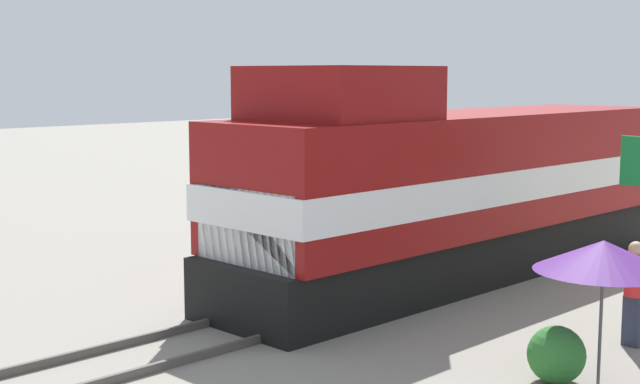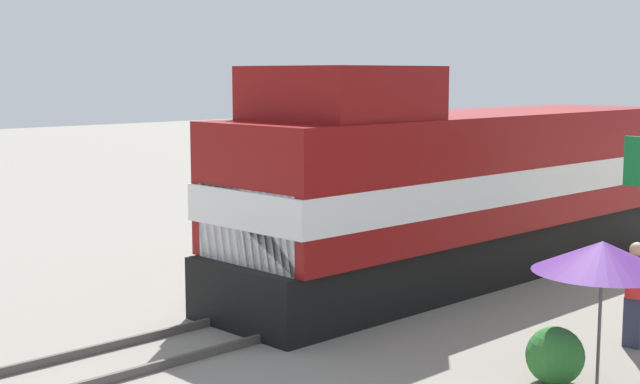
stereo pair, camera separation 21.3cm
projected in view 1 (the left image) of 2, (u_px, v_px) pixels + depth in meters
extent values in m
plane|color=gray|center=(375.00, 297.00, 18.59)|extent=(120.00, 120.00, 0.00)
cube|color=#4C4742|center=(349.00, 288.00, 19.08)|extent=(0.08, 34.11, 0.15)
cube|color=#4C4742|center=(401.00, 300.00, 18.07)|extent=(0.08, 34.11, 0.15)
cube|color=black|center=(461.00, 249.00, 20.60)|extent=(2.89, 13.60, 1.19)
cube|color=maroon|center=(462.00, 169.00, 20.36)|extent=(3.14, 13.06, 2.55)
cube|color=white|center=(462.00, 180.00, 20.39)|extent=(3.18, 13.19, 0.70)
cube|color=white|center=(283.00, 222.00, 16.53)|extent=(2.67, 1.90, 1.40)
cube|color=maroon|center=(339.00, 93.00, 17.26)|extent=(2.95, 2.99, 1.03)
cylinder|color=#4C4C4C|center=(601.00, 317.00, 13.21)|extent=(0.05, 0.05, 2.09)
cone|color=#4C1E72|center=(603.00, 256.00, 13.08)|extent=(2.04, 2.04, 0.46)
sphere|color=#2D722D|center=(556.00, 355.00, 13.38)|extent=(0.88, 0.88, 0.88)
cube|color=#2D3347|center=(633.00, 321.00, 15.21)|extent=(0.30, 0.20, 0.87)
cylinder|color=red|center=(635.00, 276.00, 15.11)|extent=(0.34, 0.34, 0.69)
sphere|color=tan|center=(636.00, 249.00, 15.04)|extent=(0.25, 0.25, 0.25)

